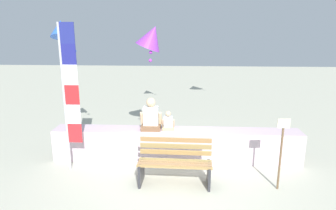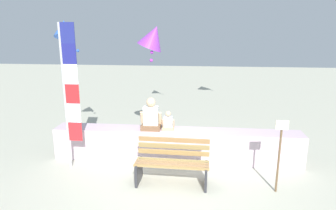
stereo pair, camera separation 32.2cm
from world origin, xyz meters
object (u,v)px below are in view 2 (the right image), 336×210
at_px(person_adult, 151,117).
at_px(person_child, 168,123).
at_px(kite_blue, 64,29).
at_px(sign_post, 280,151).
at_px(flag_banner, 69,90).
at_px(kite_purple, 153,37).
at_px(park_bench, 172,164).

relative_size(person_adult, person_child, 1.67).
bearing_deg(person_adult, kite_blue, 164.03).
xyz_separation_m(person_child, sign_post, (2.23, -1.26, -0.09)).
bearing_deg(person_child, kite_blue, 166.38).
distance_m(flag_banner, kite_blue, 1.89).
relative_size(flag_banner, kite_blue, 3.73).
bearing_deg(person_child, person_adult, -179.95).
distance_m(person_adult, sign_post, 2.93).
bearing_deg(flag_banner, kite_blue, 114.54).
bearing_deg(kite_blue, flag_banner, -65.46).
bearing_deg(kite_purple, sign_post, -36.72).
xyz_separation_m(person_adult, flag_banner, (-1.67, -0.63, 0.74)).
bearing_deg(person_child, flag_banner, -163.03).
relative_size(kite_blue, sign_post, 0.59).
bearing_deg(person_child, park_bench, -79.82).
bearing_deg(sign_post, kite_purple, 143.28).
relative_size(park_bench, flag_banner, 0.47).
height_order(person_child, flag_banner, flag_banner).
relative_size(person_child, sign_post, 0.32).
bearing_deg(sign_post, kite_blue, 158.72).
height_order(park_bench, person_adult, person_adult).
xyz_separation_m(person_adult, sign_post, (2.63, -1.26, -0.21)).
xyz_separation_m(person_child, kite_purple, (-0.45, 0.74, 1.94)).
xyz_separation_m(person_child, flag_banner, (-2.07, -0.63, 0.86)).
height_order(person_adult, person_child, person_adult).
height_order(person_child, kite_blue, kite_blue).
height_order(flag_banner, kite_purple, kite_purple).
bearing_deg(park_bench, flag_banner, 168.54).
bearing_deg(person_adult, person_child, 0.05).
distance_m(park_bench, kite_blue, 4.27).
relative_size(person_adult, flag_banner, 0.24).
bearing_deg(kite_purple, park_bench, -70.56).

